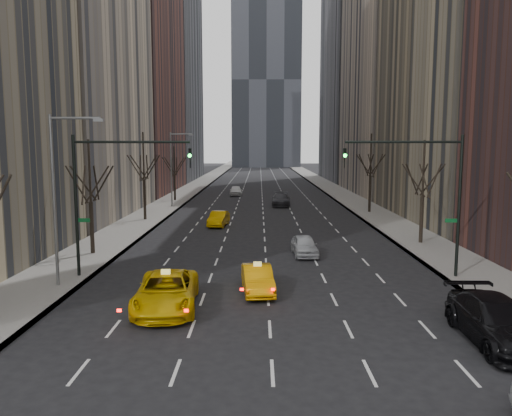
{
  "coord_description": "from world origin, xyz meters",
  "views": [
    {
      "loc": [
        -0.45,
        -15.87,
        7.54
      ],
      "look_at": [
        -0.65,
        16.43,
        3.5
      ],
      "focal_mm": 35.0,
      "sensor_mm": 36.0,
      "label": 1
    }
  ],
  "objects_px": {
    "silver_sedan_ahead": "(304,245)",
    "parked_suv_black": "(496,321)",
    "taxi_sedan": "(258,279)",
    "taxi_suv": "(166,292)"
  },
  "relations": [
    {
      "from": "taxi_suv",
      "to": "parked_suv_black",
      "type": "xyz_separation_m",
      "value": [
        13.42,
        -3.91,
        0.03
      ]
    },
    {
      "from": "taxi_sedan",
      "to": "parked_suv_black",
      "type": "distance_m",
      "value": 11.33
    },
    {
      "from": "silver_sedan_ahead",
      "to": "parked_suv_black",
      "type": "xyz_separation_m",
      "value": [
        5.98,
        -15.43,
        0.17
      ]
    },
    {
      "from": "silver_sedan_ahead",
      "to": "parked_suv_black",
      "type": "height_order",
      "value": "parked_suv_black"
    },
    {
      "from": "taxi_suv",
      "to": "silver_sedan_ahead",
      "type": "height_order",
      "value": "taxi_suv"
    },
    {
      "from": "taxi_suv",
      "to": "silver_sedan_ahead",
      "type": "xyz_separation_m",
      "value": [
        7.44,
        11.52,
        -0.14
      ]
    },
    {
      "from": "taxi_suv",
      "to": "parked_suv_black",
      "type": "relative_size",
      "value": 1.01
    },
    {
      "from": "taxi_sedan",
      "to": "silver_sedan_ahead",
      "type": "height_order",
      "value": "taxi_sedan"
    },
    {
      "from": "taxi_sedan",
      "to": "parked_suv_black",
      "type": "relative_size",
      "value": 0.71
    },
    {
      "from": "taxi_sedan",
      "to": "silver_sedan_ahead",
      "type": "relative_size",
      "value": 1.04
    }
  ]
}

